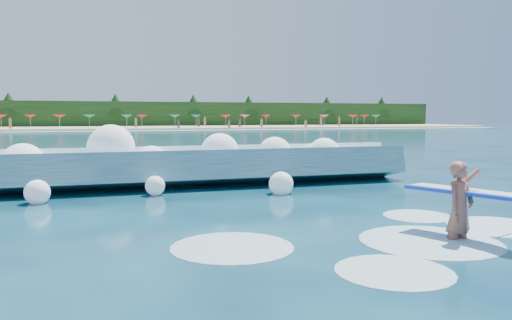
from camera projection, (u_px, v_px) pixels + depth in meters
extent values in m
plane|color=#072138|center=(220.00, 223.00, 11.09)|extent=(200.00, 200.00, 0.00)
cube|color=tan|center=(109.00, 128.00, 84.88)|extent=(140.00, 20.00, 0.40)
cube|color=silver|center=(111.00, 131.00, 74.49)|extent=(140.00, 5.00, 0.08)
cube|color=black|center=(107.00, 115.00, 94.14)|extent=(140.00, 4.00, 5.00)
cube|color=teal|center=(132.00, 173.00, 16.54)|extent=(19.26, 2.93, 1.61)
cube|color=white|center=(130.00, 157.00, 17.26)|extent=(19.26, 1.36, 0.75)
cube|color=black|center=(15.00, 174.00, 16.86)|extent=(2.34, 1.87, 1.17)
cube|color=black|center=(108.00, 176.00, 17.04)|extent=(2.01, 1.83, 0.90)
cube|color=black|center=(180.00, 167.00, 19.01)|extent=(2.28, 2.15, 1.26)
imported|color=#985446|center=(460.00, 210.00, 9.42)|extent=(0.78, 0.64, 1.84)
cube|color=#0C36DB|center=(471.00, 192.00, 9.53)|extent=(1.52, 2.55, 0.06)
cube|color=white|center=(471.00, 192.00, 9.53)|extent=(1.34, 2.31, 0.06)
sphere|color=white|center=(23.00, 166.00, 15.70)|extent=(1.42, 1.42, 1.42)
sphere|color=white|center=(111.00, 148.00, 16.76)|extent=(1.58, 1.58, 1.58)
sphere|color=white|center=(151.00, 162.00, 16.67)|extent=(1.08, 1.08, 1.08)
sphere|color=white|center=(220.00, 152.00, 17.87)|extent=(1.37, 1.37, 1.37)
sphere|color=white|center=(275.00, 154.00, 18.48)|extent=(1.25, 1.25, 1.25)
sphere|color=white|center=(324.00, 154.00, 18.25)|extent=(1.21, 1.21, 1.21)
sphere|color=white|center=(37.00, 192.00, 13.57)|extent=(0.69, 0.69, 0.69)
sphere|color=white|center=(155.00, 186.00, 14.93)|extent=(0.59, 0.59, 0.59)
sphere|color=white|center=(281.00, 184.00, 15.24)|extent=(0.75, 0.75, 0.75)
ellipsoid|color=silver|center=(429.00, 241.00, 9.49)|extent=(2.70, 2.70, 0.13)
ellipsoid|color=silver|center=(394.00, 271.00, 7.66)|extent=(1.86, 1.86, 0.09)
ellipsoid|color=silver|center=(499.00, 227.00, 10.73)|extent=(2.19, 2.19, 0.11)
ellipsoid|color=silver|center=(232.00, 247.00, 9.07)|extent=(2.30, 2.30, 0.11)
ellipsoid|color=silver|center=(417.00, 216.00, 11.88)|extent=(1.64, 1.64, 0.08)
cone|color=red|center=(1.00, 116.00, 81.61)|extent=(2.00, 2.00, 0.50)
cone|color=red|center=(30.00, 116.00, 83.96)|extent=(2.00, 2.00, 0.50)
cone|color=red|center=(59.00, 116.00, 81.87)|extent=(2.00, 2.00, 0.50)
cone|color=#137761|center=(89.00, 116.00, 84.60)|extent=(2.00, 2.00, 0.50)
cone|color=#137761|center=(127.00, 116.00, 85.43)|extent=(2.00, 2.00, 0.50)
cone|color=red|center=(142.00, 116.00, 88.89)|extent=(2.00, 2.00, 0.50)
cone|color=#137761|center=(175.00, 116.00, 88.53)|extent=(2.00, 2.00, 0.50)
cone|color=#137761|center=(196.00, 116.00, 92.77)|extent=(2.00, 2.00, 0.50)
cone|color=red|center=(226.00, 116.00, 92.64)|extent=(2.00, 2.00, 0.50)
cone|color=#D43E70|center=(245.00, 116.00, 94.68)|extent=(2.00, 2.00, 0.50)
cone|color=red|center=(266.00, 116.00, 98.16)|extent=(2.00, 2.00, 0.50)
cone|color=red|center=(296.00, 116.00, 100.02)|extent=(2.00, 2.00, 0.50)
cone|color=#D43E70|center=(324.00, 116.00, 99.46)|extent=(2.00, 2.00, 0.50)
cone|color=red|center=(353.00, 116.00, 99.00)|extent=(2.00, 2.00, 0.50)
cone|color=red|center=(364.00, 116.00, 103.73)|extent=(2.00, 2.00, 0.50)
cone|color=#137761|center=(376.00, 116.00, 105.01)|extent=(2.00, 2.00, 0.50)
cube|color=brown|center=(306.00, 124.00, 86.67)|extent=(0.35, 0.22, 1.59)
cube|color=#3F332D|center=(252.00, 125.00, 83.81)|extent=(0.35, 0.22, 1.38)
cube|color=#8C664C|center=(294.00, 122.00, 90.01)|extent=(0.35, 0.22, 1.58)
cube|color=#262633|center=(10.00, 124.00, 73.25)|extent=(0.35, 0.22, 1.58)
cube|color=brown|center=(262.00, 125.00, 84.01)|extent=(0.35, 0.22, 1.42)
cube|color=#3F332D|center=(80.00, 123.00, 82.28)|extent=(0.35, 0.22, 1.35)
cube|color=#8C664C|center=(326.00, 124.00, 88.44)|extent=(0.35, 0.22, 1.58)
cube|color=#8C664C|center=(120.00, 122.00, 84.59)|extent=(0.35, 0.22, 1.59)
cube|color=brown|center=(217.00, 123.00, 85.77)|extent=(0.35, 0.22, 1.42)
cube|color=#3F332D|center=(297.00, 122.00, 92.71)|extent=(0.35, 0.22, 1.37)
cube|color=#262633|center=(16.00, 126.00, 73.00)|extent=(0.35, 0.22, 1.49)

